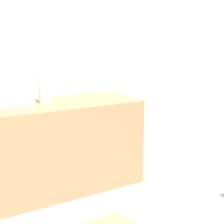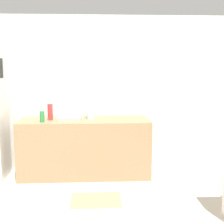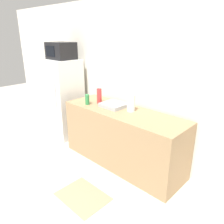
# 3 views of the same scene
# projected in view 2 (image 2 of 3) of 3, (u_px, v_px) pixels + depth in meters

# --- Properties ---
(wall_back) EXTENTS (8.00, 0.06, 2.60)m
(wall_back) POSITION_uv_depth(u_px,v_px,m) (82.00, 94.00, 5.31)
(wall_back) COLOR silver
(wall_back) RESTS_ON ground_plane
(counter) EXTENTS (2.07, 0.67, 0.92)m
(counter) POSITION_uv_depth(u_px,v_px,m) (85.00, 148.00, 5.03)
(counter) COLOR #937551
(counter) RESTS_ON ground_plane
(sink_basin) EXTENTS (0.38, 0.33, 0.06)m
(sink_basin) POSITION_uv_depth(u_px,v_px,m) (70.00, 118.00, 4.99)
(sink_basin) COLOR #9EA3A8
(sink_basin) RESTS_ON counter
(bottle_tall) EXTENTS (0.08, 0.08, 0.26)m
(bottle_tall) POSITION_uv_depth(u_px,v_px,m) (50.00, 112.00, 4.93)
(bottle_tall) COLOR red
(bottle_tall) RESTS_ON counter
(bottle_short) EXTENTS (0.07, 0.07, 0.17)m
(bottle_short) POSITION_uv_depth(u_px,v_px,m) (42.00, 117.00, 4.75)
(bottle_short) COLOR #2D7F42
(bottle_short) RESTS_ON counter
(paper_towel_roll) EXTENTS (0.12, 0.12, 0.27)m
(paper_towel_roll) POSITION_uv_depth(u_px,v_px,m) (91.00, 111.00, 5.02)
(paper_towel_roll) COLOR white
(paper_towel_roll) RESTS_ON counter
(kitchen_rug) EXTENTS (0.66, 0.50, 0.01)m
(kitchen_rug) POSITION_uv_depth(u_px,v_px,m) (96.00, 200.00, 4.14)
(kitchen_rug) COLOR #937A5B
(kitchen_rug) RESTS_ON ground_plane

